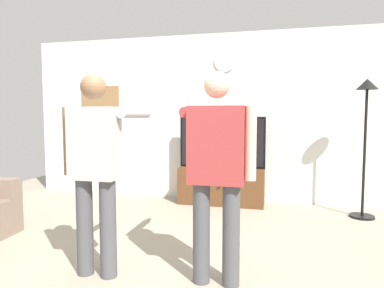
# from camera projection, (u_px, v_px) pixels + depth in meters

# --- Properties ---
(ground_plane) EXTENTS (8.40, 8.40, 0.00)m
(ground_plane) POSITION_uv_depth(u_px,v_px,m) (152.00, 278.00, 2.91)
(ground_plane) COLOR #9E937F
(back_wall) EXTENTS (6.40, 0.10, 2.70)m
(back_wall) POSITION_uv_depth(u_px,v_px,m) (214.00, 118.00, 5.65)
(back_wall) COLOR silver
(back_wall) RESTS_ON ground_plane
(tv_stand) EXTENTS (1.32, 0.43, 0.57)m
(tv_stand) POSITION_uv_depth(u_px,v_px,m) (221.00, 186.00, 5.36)
(tv_stand) COLOR brown
(tv_stand) RESTS_ON ground_plane
(television) EXTENTS (1.33, 0.07, 0.79)m
(television) POSITION_uv_depth(u_px,v_px,m) (222.00, 142.00, 5.35)
(television) COLOR black
(television) RESTS_ON tv_stand
(wall_clock) EXTENTS (0.34, 0.03, 0.34)m
(wall_clock) POSITION_uv_depth(u_px,v_px,m) (225.00, 61.00, 5.48)
(wall_clock) COLOR white
(framed_picture) EXTENTS (0.71, 0.04, 0.60)m
(framed_picture) POSITION_uv_depth(u_px,v_px,m) (101.00, 103.00, 6.06)
(framed_picture) COLOR #997047
(floor_lamp) EXTENTS (0.32, 0.32, 1.86)m
(floor_lamp) POSITION_uv_depth(u_px,v_px,m) (366.00, 119.00, 4.55)
(floor_lamp) COLOR black
(floor_lamp) RESTS_ON ground_plane
(person_standing_nearer_lamp) EXTENTS (0.58, 0.78, 1.72)m
(person_standing_nearer_lamp) POSITION_uv_depth(u_px,v_px,m) (96.00, 164.00, 2.90)
(person_standing_nearer_lamp) COLOR #4C4C51
(person_standing_nearer_lamp) RESTS_ON ground_plane
(person_standing_nearer_couch) EXTENTS (0.62, 0.78, 1.72)m
(person_standing_nearer_couch) POSITION_uv_depth(u_px,v_px,m) (217.00, 165.00, 2.75)
(person_standing_nearer_couch) COLOR #4C4C51
(person_standing_nearer_couch) RESTS_ON ground_plane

